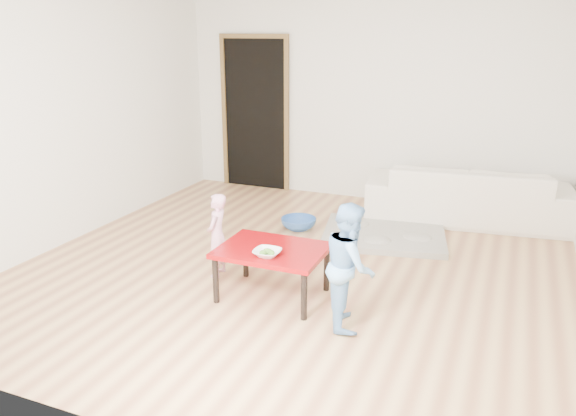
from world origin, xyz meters
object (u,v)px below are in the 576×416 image
Objects in this scene: basin at (299,223)px; child_blue at (350,265)px; child_pink at (217,235)px; bowl at (267,253)px; red_table at (272,272)px; sofa at (467,193)px.

child_blue is at bearing -58.46° from basin.
child_blue reaches higher than child_pink.
bowl is 0.28× the size of child_pink.
basin is at bearing 104.05° from red_table.
bowl is at bearing 52.56° from child_pink.
sofa is 3.00m from red_table.
basin is (-1.14, 1.86, -0.42)m from child_blue.
sofa is at bearing -32.21° from child_blue.
bowl is at bearing -78.97° from red_table.
child_blue is at bearing -15.48° from red_table.
child_pink is at bearing 52.48° from child_blue.
child_pink reaches higher than red_table.
bowl is at bearing -76.23° from basin.
basin is (-0.42, 1.66, -0.16)m from red_table.
child_blue is (-0.57, -2.90, 0.15)m from sofa.
sofa is 3.14m from bowl.
red_table is 4.00× the size of bowl.
basin is (-0.45, 1.83, -0.40)m from bowl.
child_blue reaches higher than bowl.
red_table is 0.30m from bowl.
sofa is 10.44× the size of bowl.
bowl reaches higher than basin.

